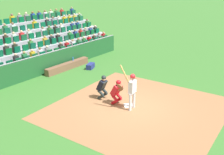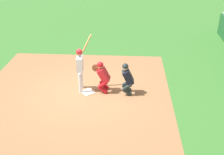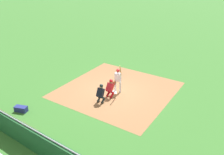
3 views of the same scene
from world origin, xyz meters
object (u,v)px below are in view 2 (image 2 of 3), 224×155
at_px(home_plate_marker, 88,92).
at_px(home_plate_umpire, 127,77).
at_px(batter_at_plate, 80,65).
at_px(catcher_crouching, 102,75).

relative_size(home_plate_marker, home_plate_umpire, 0.34).
relative_size(batter_at_plate, catcher_crouching, 1.72).
distance_m(home_plate_marker, home_plate_umpire, 1.67).
relative_size(batter_at_plate, home_plate_umpire, 1.70).
height_order(batter_at_plate, home_plate_umpire, batter_at_plate).
bearing_deg(home_plate_umpire, batter_at_plate, 86.60).
relative_size(home_plate_marker, batter_at_plate, 0.20).
bearing_deg(home_plate_marker, home_plate_umpire, -86.96).
height_order(home_plate_marker, batter_at_plate, batter_at_plate).
distance_m(home_plate_marker, catcher_crouching, 0.91).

